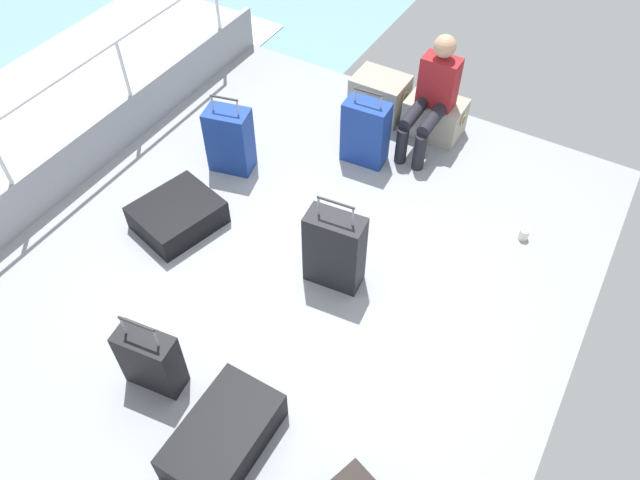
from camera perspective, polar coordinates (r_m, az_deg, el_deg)
name	(u,v)px	position (r m, az deg, el deg)	size (l,w,h in m)	color
ground_plane	(290,269)	(4.91, -2.81, -2.77)	(4.40, 5.20, 0.06)	gray
gunwale_port	(83,156)	(5.88, -21.23, 7.36)	(0.06, 5.20, 0.45)	gray
railing_port	(64,104)	(5.56, -22.82, 11.63)	(0.04, 4.20, 1.02)	silver
cargo_crate_0	(380,96)	(6.25, 5.60, 13.24)	(0.56, 0.39, 0.42)	gray
cargo_crate_1	(434,117)	(6.10, 10.64, 11.25)	(0.58, 0.38, 0.37)	#9E9989
passenger_seated	(432,94)	(5.75, 10.45, 13.27)	(0.34, 0.66, 1.07)	maroon
suitcase_0	(365,132)	(5.62, 4.27, 10.00)	(0.42, 0.26, 0.75)	navy
suitcase_1	(224,436)	(4.06, -9.00, -17.65)	(0.47, 0.78, 0.25)	black
suitcase_2	(178,215)	(5.25, -13.16, 2.30)	(0.71, 0.78, 0.23)	black
suitcase_4	(334,250)	(4.56, 1.36, -0.94)	(0.46, 0.27, 0.85)	black
suitcase_5	(230,140)	(5.58, -8.42, 9.22)	(0.43, 0.33, 0.77)	navy
suitcase_6	(151,360)	(4.25, -15.53, -10.73)	(0.42, 0.24, 0.69)	black
paper_cup	(524,234)	(5.33, 18.51, 0.54)	(0.08, 0.08, 0.10)	white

